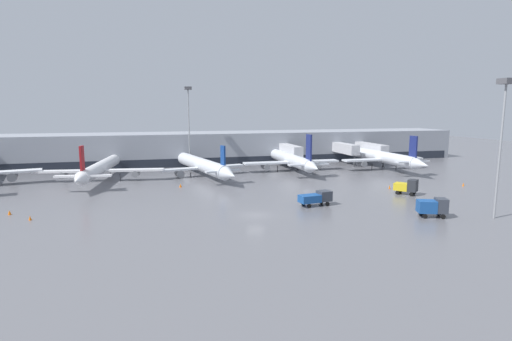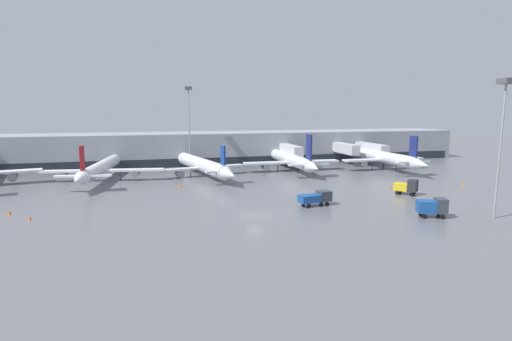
% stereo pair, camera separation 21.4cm
% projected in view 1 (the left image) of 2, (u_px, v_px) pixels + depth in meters
% --- Properties ---
extents(ground_plane, '(320.00, 320.00, 0.00)m').
position_uv_depth(ground_plane, '(256.00, 215.00, 60.21)').
color(ground_plane, slate).
extents(terminal_building, '(160.00, 30.45, 9.00)m').
position_uv_depth(terminal_building, '(204.00, 148.00, 118.72)').
color(terminal_building, gray).
rests_on(terminal_building, ground_plane).
extents(parked_jet_0, '(20.56, 36.77, 8.31)m').
position_uv_depth(parked_jet_0, '(203.00, 165.00, 95.25)').
color(parked_jet_0, silver).
rests_on(parked_jet_0, ground_plane).
extents(parked_jet_1, '(22.88, 35.07, 9.68)m').
position_uv_depth(parked_jet_1, '(383.00, 157.00, 105.32)').
color(parked_jet_1, silver).
rests_on(parked_jet_1, ground_plane).
extents(parked_jet_3, '(27.78, 35.19, 8.99)m').
position_uv_depth(parked_jet_3, '(100.00, 168.00, 88.25)').
color(parked_jet_3, white).
rests_on(parked_jet_3, ground_plane).
extents(parked_jet_4, '(25.35, 33.84, 10.16)m').
position_uv_depth(parked_jet_4, '(292.00, 160.00, 102.97)').
color(parked_jet_4, silver).
rests_on(parked_jet_4, ground_plane).
extents(service_truck_0, '(5.76, 2.78, 2.41)m').
position_uv_depth(service_truck_0, '(316.00, 198.00, 65.94)').
color(service_truck_0, '#19478C').
rests_on(service_truck_0, ground_plane).
extents(service_truck_1, '(4.14, 4.42, 2.94)m').
position_uv_depth(service_truck_1, '(407.00, 186.00, 74.62)').
color(service_truck_1, gold).
rests_on(service_truck_1, ground_plane).
extents(service_truck_2, '(4.56, 3.36, 2.85)m').
position_uv_depth(service_truck_2, '(433.00, 206.00, 58.96)').
color(service_truck_2, '#19478C').
rests_on(service_truck_2, ground_plane).
extents(traffic_cone_0, '(0.50, 0.50, 0.70)m').
position_uv_depth(traffic_cone_0, '(9.00, 212.00, 60.45)').
color(traffic_cone_0, orange).
rests_on(traffic_cone_0, ground_plane).
extents(traffic_cone_1, '(0.52, 0.52, 0.72)m').
position_uv_depth(traffic_cone_1, '(180.00, 185.00, 81.84)').
color(traffic_cone_1, orange).
rests_on(traffic_cone_1, ground_plane).
extents(traffic_cone_2, '(0.42, 0.42, 0.68)m').
position_uv_depth(traffic_cone_2, '(30.00, 218.00, 57.48)').
color(traffic_cone_2, orange).
rests_on(traffic_cone_2, ground_plane).
extents(traffic_cone_3, '(0.41, 0.41, 0.69)m').
position_uv_depth(traffic_cone_3, '(463.00, 184.00, 83.16)').
color(traffic_cone_3, orange).
rests_on(traffic_cone_3, ground_plane).
extents(traffic_cone_4, '(0.38, 0.38, 0.76)m').
position_uv_depth(traffic_cone_4, '(390.00, 187.00, 80.12)').
color(traffic_cone_4, orange).
rests_on(traffic_cone_4, ground_plane).
extents(apron_light_mast_1, '(1.80, 1.80, 21.67)m').
position_uv_depth(apron_light_mast_1, '(188.00, 106.00, 104.66)').
color(apron_light_mast_1, gray).
rests_on(apron_light_mast_1, ground_plane).
extents(apron_light_mast_2, '(1.80, 1.80, 20.12)m').
position_uv_depth(apron_light_mast_2, '(504.00, 110.00, 56.24)').
color(apron_light_mast_2, gray).
rests_on(apron_light_mast_2, ground_plane).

